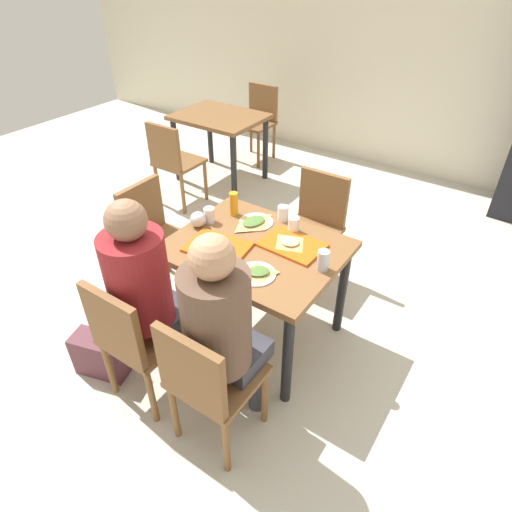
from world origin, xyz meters
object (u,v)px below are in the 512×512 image
Objects in this scene: tray_red_near at (218,247)px; plastic_cup_b at (223,271)px; plastic_cup_d at (294,225)px; chair_left_end at (154,232)px; chair_far_side at (316,221)px; person_in_red at (145,286)px; paper_plate_near_edge at (256,274)px; handbag at (101,355)px; paper_plate_center at (256,222)px; soda_can at (323,260)px; background_table at (220,126)px; plastic_cup_c at (209,215)px; chair_near_left at (133,336)px; tray_red_far at (292,245)px; main_table at (256,260)px; pizza_slice_a at (211,245)px; condiment_bottle at (234,204)px; plastic_cup_a at (283,213)px; background_chair_near at (173,159)px; background_chair_far at (259,117)px; pizza_slice_d at (258,272)px; chair_near_right at (206,380)px; person_in_brown_jacket at (222,325)px; foil_bundle at (198,219)px; pizza_slice_b at (290,242)px; pizza_slice_c at (254,222)px.

tray_red_near is 0.29m from plastic_cup_b.
chair_left_end is at bearing -165.04° from plastic_cup_d.
person_in_red is (-0.25, -1.44, 0.25)m from chair_far_side.
handbag is (-0.75, -0.58, -0.59)m from paper_plate_near_edge.
paper_plate_center reaches higher than handbag.
person_in_red is (0.64, -0.65, 0.25)m from chair_left_end.
soda_can is (0.28, 0.24, 0.06)m from paper_plate_near_edge.
plastic_cup_c is at bearing -53.44° from background_table.
tray_red_near is (0.08, 0.51, -0.01)m from person_in_red.
tray_red_far is (0.43, 0.91, 0.23)m from chair_near_left.
main_table is at bearing -145.33° from tray_red_far.
chair_far_side reaches higher than handbag.
plastic_cup_b reaches higher than pizza_slice_a.
condiment_bottle is at bearing 21.75° from chair_left_end.
plastic_cup_a is at bearing 78.72° from chair_near_left.
chair_far_side is 1.68m from background_chair_near.
tray_red_far is at bearing -17.24° from paper_plate_center.
background_chair_far is (-1.64, 2.15, -0.27)m from plastic_cup_a.
handbag is (-1.03, -0.83, -0.64)m from soda_can.
tray_red_far is at bearing -11.41° from condiment_bottle.
paper_plate_near_edge is 1.01× the size of pizza_slice_d.
chair_near_right reaches higher than pizza_slice_a.
background_chair_near is at bearing 148.98° from condiment_bottle.
person_in_brown_jacket is 0.93m from plastic_cup_d.
chair_far_side is 8.50× the size of plastic_cup_a.
chair_far_side is 1.00× the size of background_chair_far.
background_chair_near is at bearing 136.51° from chair_near_right.
person_in_red reaches higher than pizza_slice_d.
paper_plate_center is 2.20× the size of foil_bundle.
soda_can reaches higher than paper_plate_center.
plastic_cup_d is (0.50, 0.20, 0.00)m from plastic_cup_c.
chair_near_left is 2.36× the size of tray_red_near.
background_chair_far reaches higher than background_table.
paper_plate_near_edge is at bearing 54.59° from chair_near_left.
person_in_red is at bearing -133.64° from pizza_slice_d.
tray_red_near is 3.60× the size of plastic_cup_b.
pizza_slice_d is at bearing -52.88° from main_table.
pizza_slice_b is 0.32m from pizza_slice_c.
background_chair_far is (-1.66, 1.70, 0.00)m from chair_far_side.
plastic_cup_d is at bearing 21.97° from plastic_cup_c.
tray_red_far is at bearing 50.03° from handbag.
main_table is at bearing 94.17° from plastic_cup_b.
paper_plate_center is 1.80× the size of soda_can.
main_table is 10.07× the size of plastic_cup_a.
pizza_slice_a is 3.05m from background_chair_far.
background_chair_far reaches higher than plastic_cup_b.
chair_far_side reaches higher than plastic_cup_d.
chair_left_end reaches higher than tray_red_near.
plastic_cup_b is (-0.14, -0.13, 0.03)m from pizza_slice_d.
chair_near_left is 1.01m from chair_left_end.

